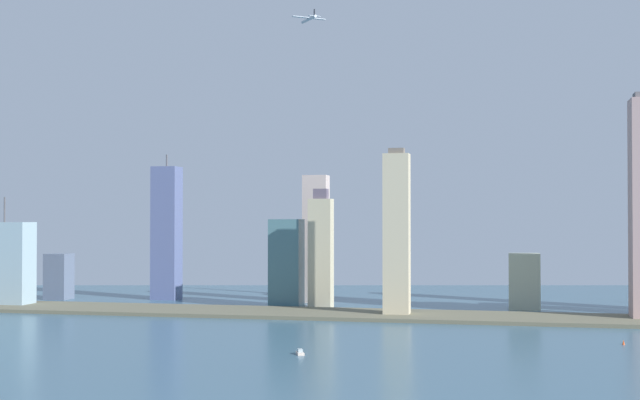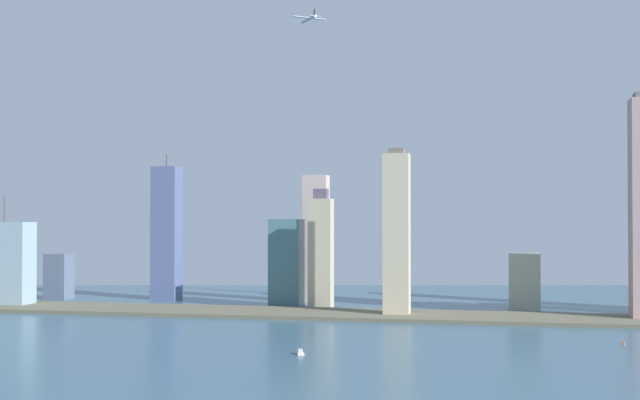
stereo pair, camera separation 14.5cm
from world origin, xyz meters
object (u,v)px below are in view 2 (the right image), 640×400
at_px(skyscraper_7, 286,263).
at_px(skyscraper_8, 59,276).
at_px(skyscraper_11, 524,281).
at_px(skyscraper_9, 321,252).
at_px(skyscraper_5, 17,265).
at_px(airplane, 309,19).
at_px(skyscraper_6, 4,263).
at_px(boat_1, 300,352).
at_px(channel_buoy_0, 623,342).
at_px(skyscraper_0, 316,239).
at_px(skyscraper_12, 167,233).
at_px(skyscraper_10, 397,234).

height_order(skyscraper_7, skyscraper_8, skyscraper_7).
xyz_separation_m(skyscraper_8, skyscraper_11, (428.48, 0.77, 1.92)).
bearing_deg(skyscraper_8, skyscraper_11, 0.10).
height_order(skyscraper_8, skyscraper_9, skyscraper_9).
distance_m(skyscraper_5, airplane, 327.41).
height_order(skyscraper_6, skyscraper_8, skyscraper_6).
relative_size(skyscraper_11, airplane, 1.83).
xyz_separation_m(boat_1, channel_buoy_0, (183.90, 78.25, 0.30)).
bearing_deg(skyscraper_8, skyscraper_0, 5.14).
distance_m(boat_1, channel_buoy_0, 199.86).
bearing_deg(channel_buoy_0, skyscraper_7, 145.30).
bearing_deg(skyscraper_7, skyscraper_12, 162.01).
bearing_deg(skyscraper_0, skyscraper_8, -174.86).
relative_size(skyscraper_8, skyscraper_12, 0.31).
bearing_deg(skyscraper_6, skyscraper_5, -51.30).
bearing_deg(airplane, skyscraper_0, -29.97).
xyz_separation_m(skyscraper_11, channel_buoy_0, (55.34, -198.97, -22.02)).
xyz_separation_m(skyscraper_7, skyscraper_12, (-127.37, 41.36, 24.72)).
height_order(skyscraper_9, skyscraper_10, skyscraper_10).
bearing_deg(skyscraper_12, channel_buoy_0, -29.71).
xyz_separation_m(skyscraper_8, skyscraper_12, (99.49, 21.10, 41.06)).
relative_size(skyscraper_10, channel_buoy_0, 46.32).
xyz_separation_m(skyscraper_5, boat_1, (299.31, -202.32, -35.48)).
bearing_deg(skyscraper_9, channel_buoy_0, -37.04).
distance_m(skyscraper_8, skyscraper_12, 109.68).
bearing_deg(skyscraper_10, skyscraper_8, 166.04).
distance_m(skyscraper_5, boat_1, 363.02).
bearing_deg(channel_buoy_0, skyscraper_10, 142.85).
relative_size(skyscraper_11, channel_buoy_0, 16.56).
distance_m(skyscraper_6, skyscraper_9, 311.77).
bearing_deg(boat_1, skyscraper_7, -5.24).
relative_size(skyscraper_6, skyscraper_8, 2.25).
bearing_deg(skyscraper_9, skyscraper_12, 162.68).
distance_m(skyscraper_8, channel_buoy_0, 523.23).
height_order(skyscraper_8, channel_buoy_0, skyscraper_8).
bearing_deg(skyscraper_11, channel_buoy_0, -74.46).
relative_size(skyscraper_5, skyscraper_9, 0.72).
bearing_deg(airplane, skyscraper_12, 28.29).
relative_size(skyscraper_9, airplane, 3.97).
height_order(skyscraper_0, skyscraper_9, skyscraper_0).
height_order(skyscraper_7, skyscraper_11, skyscraper_7).
bearing_deg(skyscraper_0, skyscraper_11, -6.54).
xyz_separation_m(skyscraper_5, channel_buoy_0, (483.22, -124.06, -35.18)).
height_order(skyscraper_12, boat_1, skyscraper_12).
bearing_deg(skyscraper_12, skyscraper_10, -24.07).
bearing_deg(boat_1, skyscraper_8, 26.17).
distance_m(skyscraper_12, channel_buoy_0, 446.70).
xyz_separation_m(skyscraper_12, airplane, (153.64, -69.11, 180.77)).
bearing_deg(skyscraper_6, skyscraper_0, 5.97).
bearing_deg(skyscraper_9, skyscraper_0, 106.86).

